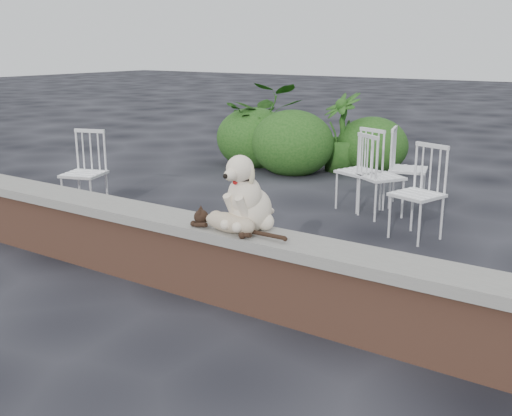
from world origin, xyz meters
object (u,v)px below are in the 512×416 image
Objects in this scene: cat at (230,221)px; potted_plant_b at (341,132)px; chair_d at (417,193)px; chair_a at (84,172)px; dog at (251,191)px; potted_plant_a at (266,124)px; chair_b at (359,170)px; chair_e at (408,168)px; chair_c at (381,175)px.

cat is 0.80× the size of potted_plant_b.
potted_plant_b is at bearing 146.28° from chair_d.
chair_a is 1.00× the size of chair_d.
dog is 5.40m from potted_plant_a.
chair_a is 3.69m from chair_d.
cat is 2.43m from chair_d.
chair_d is at bearing -50.80° from potted_plant_b.
chair_a is at bearing -144.27° from chair_d.
potted_plant_b is at bearing 51.44° from chair_a.
dog is 0.61× the size of chair_b.
chair_a and chair_b have the same top height.
cat is 5.48m from potted_plant_a.
dog is 3.39m from chair_e.
potted_plant_a is at bearing 125.08° from cat.
potted_plant_a is at bearing 51.76° from chair_e.
chair_c is at bearing -1.76° from chair_b.
chair_a is at bearing 162.82° from cat.
potted_plant_b is at bearing 32.71° from chair_e.
chair_a is 4.05m from potted_plant_b.
chair_c and chair_d have the same top height.
chair_d reaches higher than cat.
chair_a is at bearing -109.40° from potted_plant_b.
chair_b is (-0.40, 3.06, -0.19)m from cat.
cat is 5.25m from potted_plant_b.
potted_plant_a is (0.17, 3.54, 0.19)m from chair_a.
cat is 1.01× the size of chair_e.
dog is 0.61× the size of chair_e.
cat is at bearing -63.46° from chair_b.
dog is 0.61× the size of cat.
chair_e is at bearing 131.51° from chair_d.
potted_plant_b is (1.34, 3.82, 0.12)m from chair_a.
dog is 0.61× the size of chair_c.
chair_c is at bearing 97.90° from dog.
chair_c is 0.71× the size of potted_plant_a.
potted_plant_b is at bearing 140.96° from chair_b.
dog is at bearing -61.54° from chair_b.
chair_e is at bearing 66.44° from chair_b.
chair_e is 0.59m from chair_c.
cat is at bearing -40.87° from chair_a.
chair_c is (-0.10, -0.58, 0.00)m from chair_e.
chair_e is 0.62m from chair_b.
chair_b is 2.29m from potted_plant_b.
chair_b is (-0.95, 0.70, 0.00)m from chair_d.
chair_d is at bearing 169.55° from chair_c.
cat is 3.09m from chair_b.
dog is at bearing -70.80° from potted_plant_b.
potted_plant_a reaches higher than chair_d.
chair_a is at bearing -92.68° from potted_plant_a.
chair_e is 3.78m from chair_a.
chair_e is at bearing 95.57° from dog.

